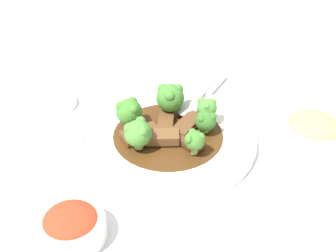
# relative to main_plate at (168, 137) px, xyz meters

# --- Properties ---
(ground_plane) EXTENTS (4.00, 4.00, 0.00)m
(ground_plane) POSITION_rel_main_plate_xyz_m (0.00, 0.00, -0.01)
(ground_plane) COLOR silver
(main_plate) EXTENTS (0.31, 0.31, 0.02)m
(main_plate) POSITION_rel_main_plate_xyz_m (0.00, 0.00, 0.00)
(main_plate) COLOR white
(main_plate) RESTS_ON ground_plane
(beef_strip_0) EXTENTS (0.04, 0.06, 0.01)m
(beef_strip_0) POSITION_rel_main_plate_xyz_m (0.02, -0.04, 0.01)
(beef_strip_0) COLOR #56331E
(beef_strip_0) RESTS_ON main_plate
(beef_strip_1) EXTENTS (0.06, 0.05, 0.02)m
(beef_strip_1) POSITION_rel_main_plate_xyz_m (-0.02, -0.02, 0.02)
(beef_strip_1) COLOR brown
(beef_strip_1) RESTS_ON main_plate
(beef_strip_2) EXTENTS (0.06, 0.07, 0.01)m
(beef_strip_2) POSITION_rel_main_plate_xyz_m (0.01, 0.02, 0.01)
(beef_strip_2) COLOR brown
(beef_strip_2) RESTS_ON main_plate
(beef_strip_3) EXTENTS (0.07, 0.06, 0.01)m
(beef_strip_3) POSITION_rel_main_plate_xyz_m (0.04, -0.00, 0.01)
(beef_strip_3) COLOR brown
(beef_strip_3) RESTS_ON main_plate
(beef_strip_4) EXTENTS (0.06, 0.04, 0.01)m
(beef_strip_4) POSITION_rel_main_plate_xyz_m (-0.05, 0.01, 0.01)
(beef_strip_4) COLOR brown
(beef_strip_4) RESTS_ON main_plate
(broccoli_floret_0) EXTENTS (0.05, 0.05, 0.06)m
(broccoli_floret_0) POSITION_rel_main_plate_xyz_m (0.03, 0.05, 0.04)
(broccoli_floret_0) COLOR #8EB756
(broccoli_floret_0) RESTS_ON main_plate
(broccoli_floret_1) EXTENTS (0.05, 0.05, 0.05)m
(broccoli_floret_1) POSITION_rel_main_plate_xyz_m (-0.06, -0.01, 0.04)
(broccoli_floret_1) COLOR #7FA84C
(broccoli_floret_1) RESTS_ON main_plate
(broccoli_floret_2) EXTENTS (0.04, 0.04, 0.04)m
(broccoli_floret_2) POSITION_rel_main_plate_xyz_m (0.06, -0.03, 0.03)
(broccoli_floret_2) COLOR #7FA84C
(broccoli_floret_2) RESTS_ON main_plate
(broccoli_floret_3) EXTENTS (0.03, 0.03, 0.04)m
(broccoli_floret_3) POSITION_rel_main_plate_xyz_m (0.08, 0.00, 0.04)
(broccoli_floret_3) COLOR #7FA84C
(broccoli_floret_3) RESTS_ON main_plate
(broccoli_floret_4) EXTENTS (0.05, 0.05, 0.05)m
(broccoli_floret_4) POSITION_rel_main_plate_xyz_m (-0.05, 0.05, 0.04)
(broccoli_floret_4) COLOR #7FA84C
(broccoli_floret_4) RESTS_ON main_plate
(broccoli_floret_5) EXTENTS (0.03, 0.03, 0.04)m
(broccoli_floret_5) POSITION_rel_main_plate_xyz_m (0.01, -0.07, 0.04)
(broccoli_floret_5) COLOR #8EB756
(broccoli_floret_5) RESTS_ON main_plate
(serving_spoon) EXTENTS (0.17, 0.12, 0.01)m
(serving_spoon) POSITION_rel_main_plate_xyz_m (0.08, 0.05, 0.02)
(serving_spoon) COLOR #B7B7BC
(serving_spoon) RESTS_ON main_plate
(side_bowl_kimchi) EXTENTS (0.09, 0.09, 0.04)m
(side_bowl_kimchi) POSITION_rel_main_plate_xyz_m (-0.21, -0.13, 0.01)
(side_bowl_kimchi) COLOR white
(side_bowl_kimchi) RESTS_ON ground_plane
(side_bowl_appetizer) EXTENTS (0.11, 0.11, 0.05)m
(side_bowl_appetizer) POSITION_rel_main_plate_xyz_m (0.22, -0.12, 0.02)
(side_bowl_appetizer) COLOR white
(side_bowl_appetizer) RESTS_ON ground_plane
(sauce_dish) EXTENTS (0.08, 0.08, 0.01)m
(sauce_dish) POSITION_rel_main_plate_xyz_m (-0.14, 0.20, -0.00)
(sauce_dish) COLOR white
(sauce_dish) RESTS_ON ground_plane
(paper_napkin) EXTENTS (0.11, 0.10, 0.01)m
(paper_napkin) POSITION_rel_main_plate_xyz_m (0.09, 0.21, -0.01)
(paper_napkin) COLOR white
(paper_napkin) RESTS_ON ground_plane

